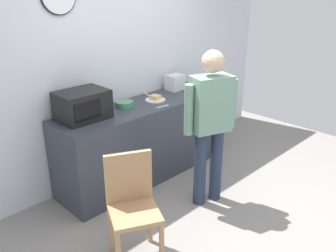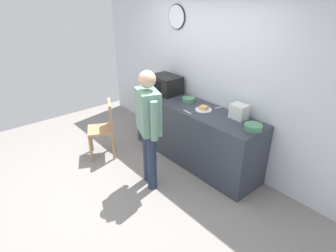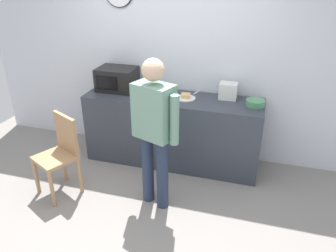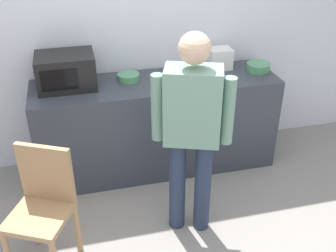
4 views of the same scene
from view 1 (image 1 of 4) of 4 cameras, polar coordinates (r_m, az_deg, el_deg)
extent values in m
plane|color=gray|center=(3.79, 7.87, -14.51)|extent=(6.00, 6.00, 0.00)
cube|color=silver|center=(4.30, -8.49, 9.07)|extent=(5.40, 0.10, 2.60)
cube|color=#333842|center=(4.36, -3.49, -2.18)|extent=(2.27, 0.62, 0.92)
cube|color=black|center=(3.77, -13.50, 3.28)|extent=(0.50, 0.38, 0.30)
cube|color=black|center=(3.59, -12.66, 2.39)|extent=(0.30, 0.01, 0.18)
cylinder|color=white|center=(4.31, -2.04, 4.19)|extent=(0.24, 0.24, 0.01)
cube|color=#E3AD6C|center=(4.30, -2.04, 4.60)|extent=(0.13, 0.13, 0.05)
cylinder|color=#4C8E60|center=(4.11, -6.99, 3.51)|extent=(0.20, 0.20, 0.06)
cylinder|color=#4C8E60|center=(4.89, 5.21, 6.65)|extent=(0.23, 0.23, 0.08)
cube|color=silver|center=(4.73, 1.10, 6.98)|extent=(0.22, 0.18, 0.20)
cube|color=silver|center=(4.55, -3.47, 5.10)|extent=(0.07, 0.17, 0.01)
cube|color=silver|center=(4.08, -0.88, 3.14)|extent=(0.17, 0.04, 0.01)
cylinder|color=#242F47|center=(3.90, 7.67, -6.10)|extent=(0.13, 0.13, 0.84)
cylinder|color=#242F47|center=(3.81, 5.11, -6.73)|extent=(0.13, 0.13, 0.84)
cube|color=gray|center=(3.58, 6.87, 3.55)|extent=(0.46, 0.36, 0.57)
cylinder|color=gray|center=(3.72, 10.15, 3.62)|extent=(0.09, 0.09, 0.51)
cylinder|color=gray|center=(3.46, 3.32, 2.58)|extent=(0.09, 0.09, 0.51)
sphere|color=#D1A889|center=(3.47, 7.19, 10.20)|extent=(0.22, 0.22, 0.22)
cylinder|color=#A87F56|center=(3.09, -1.02, -18.67)|extent=(0.04, 0.04, 0.45)
cylinder|color=#A87F56|center=(3.31, -9.08, -15.90)|extent=(0.04, 0.04, 0.45)
cylinder|color=#A87F56|center=(3.36, -2.89, -14.90)|extent=(0.04, 0.04, 0.45)
cube|color=#A87F56|center=(3.04, -5.38, -13.69)|extent=(0.54, 0.54, 0.04)
cube|color=#A87F56|center=(3.06, -6.32, -8.06)|extent=(0.38, 0.22, 0.45)
camera|label=2|loc=(5.38, 46.44, 18.61)|focal=30.10mm
camera|label=3|loc=(3.73, 59.13, 14.44)|focal=35.01mm
camera|label=4|loc=(1.94, 58.88, 17.77)|focal=43.41mm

